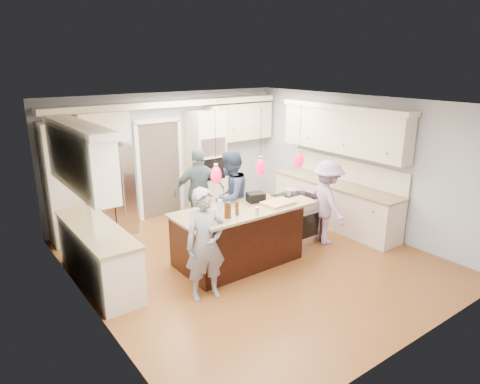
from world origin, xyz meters
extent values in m
plane|color=#A5622D|center=(0.00, 0.00, 0.00)|extent=(6.00, 6.00, 0.00)
cube|color=#B2BCC6|center=(0.00, 3.00, 1.35)|extent=(5.50, 0.04, 2.70)
cube|color=#B2BCC6|center=(0.00, -3.00, 1.35)|extent=(5.50, 0.04, 2.70)
cube|color=#B2BCC6|center=(-2.75, 0.00, 1.35)|extent=(0.04, 6.00, 2.70)
cube|color=#B2BCC6|center=(2.75, 0.00, 1.35)|extent=(0.04, 6.00, 2.70)
cube|color=white|center=(0.00, 0.00, 2.70)|extent=(5.50, 6.00, 0.04)
cube|color=#B7B7BC|center=(-1.55, 2.64, 0.90)|extent=(0.90, 0.70, 1.80)
cube|color=beige|center=(0.75, 2.67, 1.15)|extent=(0.72, 0.64, 2.30)
cube|color=black|center=(0.75, 2.34, 1.55)|extent=(0.60, 0.02, 0.35)
cube|color=black|center=(0.75, 2.34, 1.05)|extent=(0.60, 0.02, 0.50)
cylinder|color=#B7B7BC|center=(0.75, 2.31, 1.30)|extent=(0.55, 0.02, 0.02)
cube|color=beige|center=(-2.35, 2.70, 1.15)|extent=(0.60, 0.58, 2.30)
cube|color=beige|center=(-1.55, 2.70, 2.15)|extent=(0.95, 0.58, 0.55)
cube|color=beige|center=(1.80, 2.82, 1.95)|extent=(1.70, 0.35, 0.85)
cube|color=beige|center=(0.00, 2.80, 2.48)|extent=(5.30, 0.38, 0.12)
cube|color=#4C443A|center=(-0.25, 2.99, 1.05)|extent=(0.90, 0.06, 2.10)
cube|color=white|center=(-0.25, 2.95, 2.13)|extent=(1.04, 0.06, 0.10)
cube|color=beige|center=(2.40, 0.30, 0.44)|extent=(0.60, 3.00, 0.88)
cube|color=tan|center=(2.40, 0.30, 0.90)|extent=(0.64, 3.05, 0.04)
cube|color=beige|center=(2.52, 0.30, 1.98)|extent=(0.35, 3.00, 0.85)
cube|color=beige|center=(2.51, 0.30, 2.46)|extent=(0.37, 3.10, 0.10)
cube|color=beige|center=(-2.40, 0.80, 0.44)|extent=(0.60, 2.20, 0.88)
cube|color=tan|center=(-2.40, 0.80, 0.90)|extent=(0.64, 2.25, 0.04)
cube|color=beige|center=(-2.52, 0.80, 1.98)|extent=(0.35, 2.20, 0.85)
cube|color=beige|center=(-2.51, 0.80, 2.46)|extent=(0.37, 2.30, 0.10)
cube|color=black|center=(-0.25, 0.15, 0.44)|extent=(2.00, 1.00, 0.88)
cube|color=tan|center=(-0.25, 0.15, 0.90)|extent=(2.10, 1.10, 0.04)
cube|color=black|center=(-0.25, -0.41, 0.54)|extent=(2.00, 0.12, 1.08)
cube|color=tan|center=(-0.25, -0.55, 1.10)|extent=(2.10, 0.42, 0.04)
cube|color=black|center=(0.33, 0.33, 1.00)|extent=(0.35, 0.31, 0.16)
cube|color=#B7B7BC|center=(1.13, 0.15, 0.45)|extent=(0.76, 0.66, 0.90)
cube|color=black|center=(1.13, -0.19, 0.40)|extent=(0.65, 0.01, 0.45)
cube|color=black|center=(1.13, 0.15, 0.91)|extent=(0.72, 0.59, 0.02)
cube|color=black|center=(1.54, 0.15, 0.44)|extent=(0.06, 0.71, 0.88)
cylinder|color=black|center=(-1.05, -0.51, 2.33)|extent=(0.01, 0.01, 0.75)
ellipsoid|color=red|center=(-1.05, -0.51, 1.80)|extent=(0.15, 0.15, 0.26)
cylinder|color=black|center=(-0.25, -0.51, 2.33)|extent=(0.01, 0.01, 0.75)
ellipsoid|color=red|center=(-0.25, -0.51, 1.80)|extent=(0.15, 0.15, 0.26)
cylinder|color=black|center=(0.55, -0.51, 2.33)|extent=(0.01, 0.01, 0.75)
ellipsoid|color=red|center=(0.55, -0.51, 1.80)|extent=(0.15, 0.15, 0.26)
imported|color=slate|center=(-1.29, -0.57, 0.83)|extent=(0.68, 0.52, 1.67)
imported|color=#314160|center=(0.14, 0.85, 0.89)|extent=(1.07, 0.97, 1.79)
imported|color=slate|center=(-0.07, 1.60, 0.86)|extent=(1.10, 0.73, 1.73)
imported|color=#AD8ABA|center=(1.60, -0.22, 0.80)|extent=(0.84, 1.15, 1.60)
cube|color=olive|center=(2.36, -0.72, 0.01)|extent=(0.69, 0.96, 0.01)
cylinder|color=silver|center=(-0.98, -0.50, 1.27)|extent=(0.08, 0.08, 0.30)
cylinder|color=#40210B|center=(-0.68, -0.49, 1.23)|extent=(0.07, 0.07, 0.21)
cylinder|color=#40210B|center=(-0.85, -0.53, 1.23)|extent=(0.06, 0.06, 0.22)
cylinder|color=#40210B|center=(-0.88, -0.51, 1.24)|extent=(0.07, 0.07, 0.25)
cylinder|color=#B7B7BC|center=(-0.40, -0.62, 1.17)|extent=(0.07, 0.07, 0.10)
cube|color=tan|center=(0.17, -0.47, 1.14)|extent=(0.52, 0.38, 0.04)
cylinder|color=#B7B7BC|center=(1.03, 0.16, 0.99)|extent=(0.24, 0.24, 0.14)
cylinder|color=#B7B7BC|center=(1.24, 0.15, 0.98)|extent=(0.23, 0.23, 0.11)
camera|label=1|loc=(-4.21, -5.37, 3.34)|focal=32.00mm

